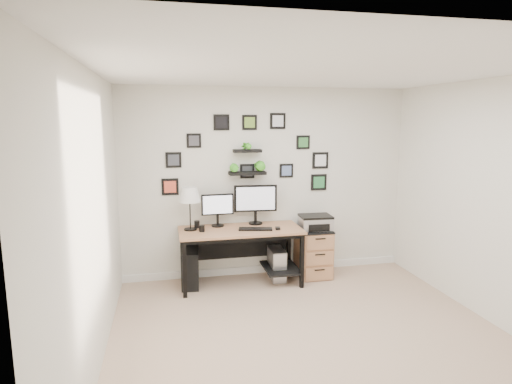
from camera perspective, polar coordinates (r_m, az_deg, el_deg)
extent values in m
plane|color=#C6A78D|center=(4.52, 7.75, -19.06)|extent=(4.00, 4.00, 0.00)
plane|color=white|center=(3.99, 8.63, 15.79)|extent=(4.00, 4.00, 0.00)
plane|color=silver|center=(5.95, 1.51, 1.29)|extent=(4.00, 0.00, 4.00)
plane|color=silver|center=(2.37, 25.49, -12.77)|extent=(4.00, 0.00, 4.00)
plane|color=silver|center=(3.87, -20.95, -3.94)|extent=(0.00, 4.00, 4.00)
plane|color=silver|center=(5.10, 29.74, -1.40)|extent=(0.00, 4.00, 4.00)
cube|color=white|center=(6.24, 1.49, -10.16)|extent=(4.00, 0.03, 0.10)
cube|color=#B07B53|center=(5.62, -2.07, -5.11)|extent=(1.60, 0.70, 0.03)
cube|color=black|center=(5.63, -2.07, -5.50)|extent=(1.54, 0.64, 0.05)
cube|color=black|center=(6.00, -2.61, -6.86)|extent=(1.44, 0.02, 0.41)
cube|color=black|center=(5.90, 3.31, -10.04)|extent=(0.45, 0.63, 0.03)
cube|color=black|center=(5.37, -9.51, -10.15)|extent=(0.05, 0.05, 0.72)
cube|color=black|center=(5.93, -9.79, -8.21)|extent=(0.05, 0.05, 0.72)
cube|color=black|center=(5.62, 6.14, -9.13)|extent=(0.05, 0.05, 0.72)
cube|color=black|center=(6.17, 4.39, -7.40)|extent=(0.05, 0.05, 0.72)
cylinder|color=black|center=(5.78, -5.12, -4.48)|extent=(0.17, 0.17, 0.02)
cylinder|color=black|center=(5.76, -5.13, -3.75)|extent=(0.03, 0.03, 0.15)
cube|color=black|center=(5.71, -5.16, -1.66)|extent=(0.43, 0.04, 0.28)
cube|color=silver|center=(5.69, -5.13, -1.70)|extent=(0.39, 0.02, 0.24)
cylinder|color=black|center=(5.88, -0.06, -4.17)|extent=(0.20, 0.20, 0.02)
cylinder|color=black|center=(5.86, -0.06, -3.39)|extent=(0.04, 0.04, 0.17)
cube|color=black|center=(5.80, -0.06, -0.85)|extent=(0.58, 0.08, 0.36)
cube|color=silver|center=(5.78, -0.03, -0.88)|extent=(0.52, 0.05, 0.31)
cube|color=black|center=(5.57, -0.07, -4.95)|extent=(0.45, 0.23, 0.02)
cube|color=black|center=(5.60, 2.91, -4.86)|extent=(0.07, 0.10, 0.03)
cylinder|color=black|center=(5.64, -8.73, -4.92)|extent=(0.17, 0.17, 0.02)
cylinder|color=black|center=(5.58, -8.79, -2.38)|extent=(0.01, 0.01, 0.51)
cone|color=white|center=(5.54, -8.85, -0.35)|extent=(0.27, 0.27, 0.19)
cylinder|color=black|center=(5.52, -7.24, -4.84)|extent=(0.07, 0.07, 0.08)
cylinder|color=black|center=(5.72, -7.88, -4.28)|extent=(0.07, 0.07, 0.09)
cube|color=black|center=(5.77, -8.77, -9.91)|extent=(0.26, 0.51, 0.49)
cube|color=gray|center=(5.95, 2.77, -9.53)|extent=(0.20, 0.43, 0.42)
cube|color=silver|center=(5.76, 3.24, -10.21)|extent=(0.17, 0.02, 0.39)
cube|color=#B07B53|center=(6.09, 7.63, -8.04)|extent=(0.42, 0.50, 0.65)
cube|color=black|center=(5.99, 7.70, -4.98)|extent=(0.43, 0.51, 0.02)
cube|color=#B07B53|center=(5.93, 8.44, -10.76)|extent=(0.39, 0.02, 0.18)
cylinder|color=black|center=(5.89, 8.50, -10.26)|extent=(0.14, 0.02, 0.02)
cube|color=#B07B53|center=(5.86, 8.49, -8.77)|extent=(0.39, 0.02, 0.18)
cylinder|color=black|center=(5.82, 8.55, -8.25)|extent=(0.14, 0.02, 0.02)
cube|color=#B07B53|center=(5.79, 8.54, -6.74)|extent=(0.39, 0.02, 0.18)
cylinder|color=black|center=(5.76, 8.61, -6.20)|extent=(0.14, 0.02, 0.02)
cube|color=silver|center=(5.96, 7.93, -4.13)|extent=(0.44, 0.35, 0.16)
cube|color=black|center=(5.94, 7.95, -3.23)|extent=(0.44, 0.35, 0.03)
cube|color=black|center=(5.80, 8.43, -4.77)|extent=(0.29, 0.03, 0.10)
cube|color=black|center=(5.78, -1.17, 2.54)|extent=(0.50, 0.18, 0.04)
cube|color=black|center=(5.74, -1.16, 5.50)|extent=(0.38, 0.15, 0.04)
imported|color=green|center=(5.73, -2.85, 4.03)|extent=(0.15, 0.12, 0.27)
imported|color=green|center=(5.79, 0.48, 4.10)|extent=(0.15, 0.15, 0.27)
imported|color=green|center=(5.73, -1.17, 6.97)|extent=(0.13, 0.09, 0.25)
cube|color=black|center=(6.02, 6.30, 6.60)|extent=(0.19, 0.02, 0.19)
cube|color=#347337|center=(6.01, 6.34, 6.60)|extent=(0.13, 0.00, 0.13)
cube|color=black|center=(5.73, -10.94, 4.22)|extent=(0.20, 0.02, 0.20)
cube|color=#393C44|center=(5.72, -10.94, 4.21)|extent=(0.14, 0.00, 0.14)
cube|color=black|center=(6.13, 8.57, 4.19)|extent=(0.23, 0.02, 0.23)
cube|color=silver|center=(6.12, 8.61, 4.18)|extent=(0.16, 0.00, 0.16)
cube|color=black|center=(5.85, -1.18, 2.80)|extent=(0.20, 0.02, 0.20)
cube|color=#303137|center=(5.84, -1.15, 2.78)|extent=(0.14, 0.00, 0.14)
cube|color=black|center=(5.82, -0.87, 9.26)|extent=(0.20, 0.02, 0.20)
cube|color=olive|center=(5.81, -0.85, 9.26)|extent=(0.14, 0.00, 0.14)
cube|color=black|center=(6.16, 8.37, 1.29)|extent=(0.23, 0.02, 0.23)
cube|color=#2D7C41|center=(6.15, 8.40, 1.28)|extent=(0.16, 0.00, 0.16)
cube|color=black|center=(5.76, -4.63, 9.23)|extent=(0.21, 0.02, 0.21)
cube|color=black|center=(5.75, -4.62, 9.23)|extent=(0.15, 0.00, 0.15)
cube|color=black|center=(5.73, -8.28, 6.79)|extent=(0.19, 0.02, 0.19)
cube|color=#424147|center=(5.72, -8.28, 6.79)|extent=(0.13, 0.00, 0.13)
cube|color=black|center=(5.98, 4.07, 2.86)|extent=(0.19, 0.02, 0.19)
cube|color=slate|center=(5.97, 4.10, 2.85)|extent=(0.14, 0.00, 0.14)
cube|color=black|center=(5.91, 2.92, 9.43)|extent=(0.22, 0.02, 0.22)
cube|color=silver|center=(5.90, 2.95, 9.43)|extent=(0.15, 0.00, 0.15)
cube|color=black|center=(5.77, -11.38, 0.68)|extent=(0.22, 0.02, 0.22)
cube|color=#E04F34|center=(5.76, -11.38, 0.67)|extent=(0.16, 0.00, 0.16)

